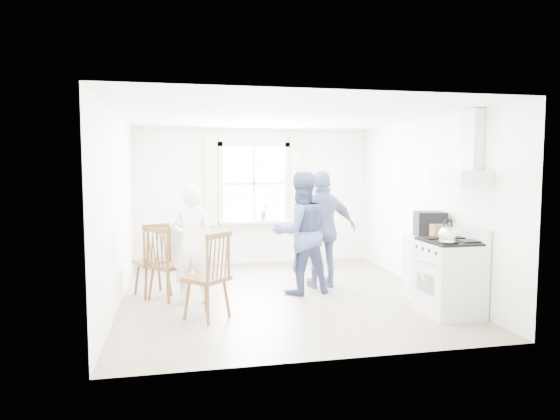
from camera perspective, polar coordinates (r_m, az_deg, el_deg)
The scene contains 16 objects.
room_shell at distance 7.19m, azimuth 0.05°, elevation 0.38°, with size 4.62×5.12×2.64m.
window_assembly at distance 9.58m, azimuth -2.96°, elevation 2.52°, with size 1.88×0.24×1.70m.
range_hood at distance 6.68m, azimuth 20.31°, elevation 4.87°, with size 0.45×0.76×0.94m.
shelf_unit at distance 9.46m, azimuth -11.25°, elevation -4.08°, with size 0.40×0.30×0.80m, color slate.
gas_stove at distance 6.74m, azimuth 18.77°, elevation -7.21°, with size 0.68×0.76×1.12m.
kettle at distance 6.37m, azimuth 18.60°, elevation -2.74°, with size 0.22×0.22×0.31m.
low_cabinet at distance 7.38m, azimuth 16.46°, elevation -6.37°, with size 0.50×0.55×0.90m, color silver.
stereo_stack at distance 7.25m, azimuth 16.77°, elevation -1.57°, with size 0.46×0.43×0.35m.
cardboard_box at distance 7.19m, azimuth 17.61°, elevation -2.25°, with size 0.31×0.22×0.20m, color #AD7954.
windsor_chair_a at distance 7.39m, azimuth -14.05°, elevation -4.66°, with size 0.60×0.60×1.08m.
windsor_chair_b at distance 7.15m, azimuth -13.39°, elevation -5.12°, with size 0.62×0.62×1.05m.
windsor_chair_c at distance 6.15m, azimuth -7.56°, elevation -6.38°, with size 0.64×0.64×1.10m.
person_left at distance 6.94m, azimuth -10.04°, elevation -3.84°, with size 0.60×0.60×1.64m, color white.
person_mid at distance 7.36m, azimuth 2.38°, elevation -2.63°, with size 0.88×0.88×1.80m, color #404D78.
person_right at distance 7.76m, azimuth 4.94°, elevation -2.21°, with size 1.06×1.06×1.81m, color navy.
potted_plant at distance 9.55m, azimuth -1.84°, elevation -0.15°, with size 0.19×0.19×0.34m, color #2E672E.
Camera 1 is at (-1.47, -7.01, 1.89)m, focal length 32.00 mm.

